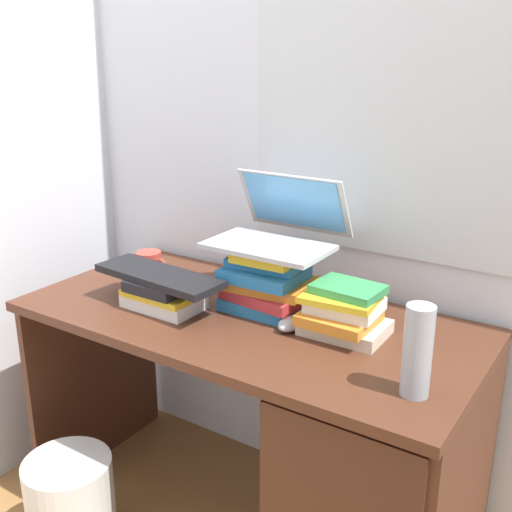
{
  "coord_description": "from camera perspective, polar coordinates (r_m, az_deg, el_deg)",
  "views": [
    {
      "loc": [
        0.96,
        -1.41,
        1.5
      ],
      "look_at": [
        0.02,
        0.03,
        0.93
      ],
      "focal_mm": 44.16,
      "sensor_mm": 36.0,
      "label": 1
    }
  ],
  "objects": [
    {
      "name": "book_stack_side",
      "position": [
        1.74,
        7.95,
        -5.0
      ],
      "size": [
        0.23,
        0.2,
        0.14
      ],
      "color": "beige",
      "rests_on": "desk"
    },
    {
      "name": "book_stack_tall",
      "position": [
        1.87,
        1.02,
        -2.33
      ],
      "size": [
        0.26,
        0.21,
        0.19
      ],
      "color": "#2672B2",
      "rests_on": "desk"
    },
    {
      "name": "book_stack_keyboard_riser",
      "position": [
        1.92,
        -8.44,
        -3.43
      ],
      "size": [
        0.23,
        0.17,
        0.09
      ],
      "color": "white",
      "rests_on": "desk"
    },
    {
      "name": "laptop",
      "position": [
        1.88,
        2.11,
        2.59
      ],
      "size": [
        0.36,
        0.31,
        0.2
      ],
      "color": "#B7BABF",
      "rests_on": "book_stack_tall"
    },
    {
      "name": "keyboard",
      "position": [
        1.9,
        -8.79,
        -1.79
      ],
      "size": [
        0.43,
        0.17,
        0.02
      ],
      "primitive_type": "cube",
      "rotation": [
        0.0,
        0.0,
        -0.08
      ],
      "color": "black",
      "rests_on": "book_stack_keyboard_riser"
    },
    {
      "name": "wastebasket",
      "position": [
        2.16,
        -16.4,
        -20.82
      ],
      "size": [
        0.27,
        0.27,
        0.31
      ],
      "primitive_type": "cylinder",
      "color": "silver",
      "rests_on": "ground"
    },
    {
      "name": "mug",
      "position": [
        2.19,
        -9.64,
        -0.7
      ],
      "size": [
        0.12,
        0.09,
        0.09
      ],
      "color": "#B23F33",
      "rests_on": "desk"
    },
    {
      "name": "computer_mouse",
      "position": [
        1.77,
        3.2,
        -6.09
      ],
      "size": [
        0.06,
        0.1,
        0.04
      ],
      "primitive_type": "ellipsoid",
      "color": "#A5A8AD",
      "rests_on": "desk"
    },
    {
      "name": "water_bottle",
      "position": [
        1.46,
        14.43,
        -8.34
      ],
      "size": [
        0.07,
        0.07,
        0.22
      ],
      "primitive_type": "cylinder",
      "color": "#999EA5",
      "rests_on": "desk"
    },
    {
      "name": "desk",
      "position": [
        1.87,
        7.96,
        -17.52
      ],
      "size": [
        1.37,
        0.65,
        0.75
      ],
      "color": "#4C2819",
      "rests_on": "ground"
    },
    {
      "name": "wall_left",
      "position": [
        2.35,
        -20.15,
        12.52
      ],
      "size": [
        0.05,
        6.0,
        2.6
      ],
      "primitive_type": "cube",
      "color": "silver",
      "rests_on": "ground"
    },
    {
      "name": "wall_back",
      "position": [
        2.03,
        5.11,
        12.77
      ],
      "size": [
        6.0,
        0.06,
        2.6
      ],
      "color": "silver",
      "rests_on": "ground"
    }
  ]
}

